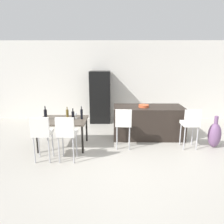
# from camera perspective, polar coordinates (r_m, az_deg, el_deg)

# --- Properties ---
(ground_plane) EXTENTS (10.00, 10.00, 0.00)m
(ground_plane) POSITION_cam_1_polar(r_m,az_deg,el_deg) (5.64, 5.70, -9.51)
(ground_plane) COLOR #ADA89E
(back_wall) EXTENTS (10.00, 0.12, 2.90)m
(back_wall) POSITION_cam_1_polar(r_m,az_deg,el_deg) (8.06, 4.14, 8.32)
(back_wall) COLOR silver
(back_wall) RESTS_ON ground_plane
(kitchen_island) EXTENTS (2.00, 0.90, 0.92)m
(kitchen_island) POSITION_cam_1_polar(r_m,az_deg,el_deg) (6.30, 9.64, -2.65)
(kitchen_island) COLOR black
(kitchen_island) RESTS_ON ground_plane
(bar_chair_left) EXTENTS (0.42, 0.42, 1.05)m
(bar_chair_left) POSITION_cam_1_polar(r_m,az_deg,el_deg) (5.36, 3.07, -2.78)
(bar_chair_left) COLOR white
(bar_chair_left) RESTS_ON ground_plane
(bar_chair_middle) EXTENTS (0.40, 0.40, 1.05)m
(bar_chair_middle) POSITION_cam_1_polar(r_m,az_deg,el_deg) (5.69, 20.41, -2.65)
(bar_chair_middle) COLOR white
(bar_chair_middle) RESTS_ON ground_plane
(dining_table) EXTENTS (1.22, 0.93, 0.74)m
(dining_table) POSITION_cam_1_polar(r_m,az_deg,el_deg) (5.60, -13.07, -2.67)
(dining_table) COLOR #4C4238
(dining_table) RESTS_ON ground_plane
(dining_chair_near) EXTENTS (0.41, 0.41, 1.05)m
(dining_chair_near) POSITION_cam_1_polar(r_m,az_deg,el_deg) (4.92, -18.39, -5.05)
(dining_chair_near) COLOR white
(dining_chair_near) RESTS_ON ground_plane
(dining_chair_far) EXTENTS (0.42, 0.42, 1.05)m
(dining_chair_far) POSITION_cam_1_polar(r_m,az_deg,el_deg) (4.77, -12.15, -5.22)
(dining_chair_far) COLOR white
(dining_chair_far) RESTS_ON ground_plane
(wine_bottle_inner) EXTENTS (0.07, 0.07, 0.29)m
(wine_bottle_inner) POSITION_cam_1_polar(r_m,az_deg,el_deg) (5.74, -11.92, -0.35)
(wine_bottle_inner) COLOR brown
(wine_bottle_inner) RESTS_ON dining_table
(wine_bottle_far) EXTENTS (0.08, 0.08, 0.35)m
(wine_bottle_far) POSITION_cam_1_polar(r_m,az_deg,el_deg) (5.67, -17.43, -0.60)
(wine_bottle_far) COLOR black
(wine_bottle_far) RESTS_ON dining_table
(wine_bottle_near) EXTENTS (0.07, 0.07, 0.28)m
(wine_bottle_near) POSITION_cam_1_polar(r_m,az_deg,el_deg) (5.54, -10.43, -0.83)
(wine_bottle_near) COLOR black
(wine_bottle_near) RESTS_ON dining_table
(wine_bottle_left) EXTENTS (0.06, 0.06, 0.33)m
(wine_bottle_left) POSITION_cam_1_polar(r_m,az_deg,el_deg) (5.51, -8.17, -0.52)
(wine_bottle_left) COLOR black
(wine_bottle_left) RESTS_ON dining_table
(wine_glass_middle) EXTENTS (0.07, 0.07, 0.17)m
(wine_glass_middle) POSITION_cam_1_polar(r_m,az_deg,el_deg) (5.62, -9.70, -0.42)
(wine_glass_middle) COLOR silver
(wine_glass_middle) RESTS_ON dining_table
(refrigerator) EXTENTS (0.72, 0.68, 1.84)m
(refrigerator) POSITION_cam_1_polar(r_m,az_deg,el_deg) (7.70, -3.17, 4.08)
(refrigerator) COLOR black
(refrigerator) RESTS_ON ground_plane
(fruit_bowl) EXTENTS (0.29, 0.29, 0.07)m
(fruit_bowl) POSITION_cam_1_polar(r_m,az_deg,el_deg) (6.09, 8.51, 1.62)
(fruit_bowl) COLOR #C6512D
(fruit_bowl) RESTS_ON kitchen_island
(floor_vase) EXTENTS (0.32, 0.32, 0.84)m
(floor_vase) POSITION_cam_1_polar(r_m,az_deg,el_deg) (6.14, 25.83, -5.53)
(floor_vase) COLOR #704C75
(floor_vase) RESTS_ON ground_plane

